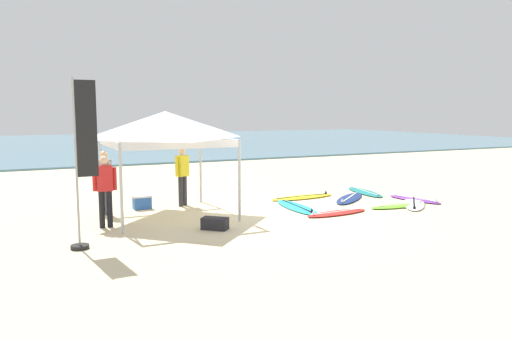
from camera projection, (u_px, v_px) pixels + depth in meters
ground_plane at (267, 215)px, 12.88m from camera, size 80.00×80.00×0.00m
sea at (97, 144)px, 41.05m from camera, size 80.00×36.00×0.10m
canopy_tent at (166, 125)px, 12.50m from camera, size 3.01×3.01×2.75m
surfboard_cyan at (297, 207)px, 13.77m from camera, size 0.83×2.35×0.19m
surfboard_yellow at (303, 197)px, 15.38m from camera, size 2.29×0.73×0.19m
surfboard_lime at (399, 206)px, 13.96m from camera, size 1.94×0.59×0.19m
surfboard_teal at (365, 192)px, 16.36m from camera, size 0.97×2.21×0.19m
surfboard_navy at (349, 198)px, 15.15m from camera, size 2.10×1.88×0.19m
surfboard_purple at (415, 199)px, 14.98m from camera, size 0.84×1.87×0.19m
surfboard_red at (337, 213)px, 12.96m from camera, size 1.97×0.67×0.19m
surfboard_white at (414, 204)px, 14.26m from camera, size 1.93×2.00×0.19m
person_yellow at (182, 172)px, 14.00m from camera, size 0.48×0.37×1.71m
person_red at (105, 186)px, 11.36m from camera, size 0.55×0.25×1.71m
person_grey at (104, 178)px, 12.80m from camera, size 0.37×0.49×1.71m
banner_flag at (83, 171)px, 9.55m from camera, size 0.60×0.36×3.40m
gear_bag_near_tent at (215, 224)px, 11.27m from camera, size 0.66×0.64×0.28m
cooler_box at (142, 202)px, 13.66m from camera, size 0.50×0.36×0.39m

